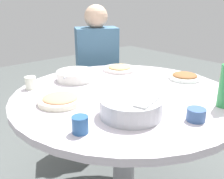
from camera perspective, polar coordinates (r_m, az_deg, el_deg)
The scene contains 11 objects.
round_dining_table at distance 1.47m, azimuth 2.79°, elevation -5.75°, with size 1.22×1.22×0.77m.
rice_bowl at distance 1.15m, azimuth 4.17°, elevation -3.78°, with size 0.28×0.28×0.09m.
soup_bowl at distance 1.65m, azimuth -7.84°, elevation 3.05°, with size 0.25×0.25×0.06m.
dish_noodles at distance 1.85m, azimuth 1.66°, elevation 4.69°, with size 0.23×0.23×0.04m.
dish_stirfry at distance 1.71m, azimuth 15.62°, elevation 2.76°, with size 0.20×0.20×0.04m.
dish_shrimp at distance 1.31m, azimuth -11.23°, elevation -2.16°, with size 0.22×0.22×0.04m.
tea_cup_near at distance 1.02m, azimuth -6.99°, elevation -7.66°, with size 0.06×0.06×0.07m, color #2A5895.
tea_cup_far at distance 1.16m, azimuth 17.95°, elevation -5.25°, with size 0.08×0.08×0.05m, color #37568A.
tea_cup_side at distance 1.55m, azimuth -17.39°, elevation 1.42°, with size 0.06×0.06×0.07m, color white.
stool_for_diner_left at distance 2.41m, azimuth -3.08°, elevation -5.95°, with size 0.35×0.35×0.45m, color brown.
diner_left at distance 2.23m, azimuth -3.33°, elevation 6.69°, with size 0.45×0.44×0.76m.
Camera 1 is at (0.96, -0.92, 1.27)m, focal length 41.76 mm.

